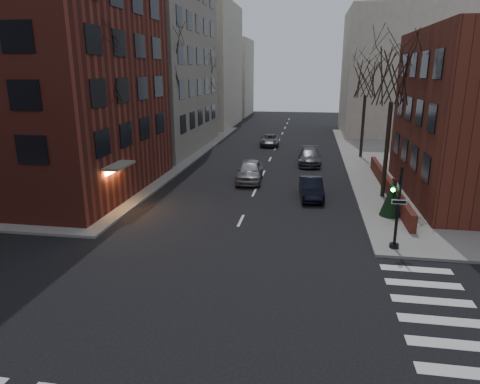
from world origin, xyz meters
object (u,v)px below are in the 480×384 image
object	(u,v)px
tree_left_b	(166,64)
car_lane_silver	(250,171)
traffic_signal	(396,213)
tree_right_b	(366,79)
tree_left_c	(205,73)
evergreen_shrub	(392,198)
tree_left_a	(102,69)
parked_sedan	(311,188)
car_lane_gray	(310,157)
tree_right_a	(394,77)
sandwich_board	(397,200)
streetlamp_near	(160,124)
car_lane_far	(270,140)
streetlamp_far	(214,105)

from	to	relation	value
tree_left_b	car_lane_silver	bearing A→B (deg)	-30.81
traffic_signal	tree_right_b	size ratio (longest dim) A/B	0.44
tree_left_c	evergreen_shrub	xyz separation A→B (m)	(17.43, -26.07, -6.83)
tree_left_a	evergreen_shrub	xyz separation A→B (m)	(17.43, -0.07, -7.27)
tree_right_b	evergreen_shrub	distance (m)	19.17
traffic_signal	tree_left_a	distance (m)	18.66
parked_sedan	evergreen_shrub	size ratio (longest dim) A/B	1.99
traffic_signal	evergreen_shrub	size ratio (longest dim) A/B	1.91
parked_sedan	car_lane_gray	size ratio (longest dim) A/B	0.84
tree_left_b	tree_right_a	distance (m)	19.35
car_lane_gray	sandwich_board	xyz separation A→B (m)	(5.50, -12.46, -0.11)
parked_sedan	evergreen_shrub	distance (m)	5.75
tree_left_c	sandwich_board	xyz separation A→B (m)	(18.11, -24.27, -7.42)
parked_sedan	traffic_signal	bearing A→B (deg)	-69.36
streetlamp_near	car_lane_far	distance (m)	17.93
tree_right_a	tree_right_b	xyz separation A→B (m)	(0.00, 14.00, -0.44)
streetlamp_near	sandwich_board	bearing A→B (deg)	-19.69
parked_sedan	car_lane_gray	distance (m)	10.89
tree_left_b	tree_right_b	bearing A→B (deg)	18.82
traffic_signal	parked_sedan	bearing A→B (deg)	115.35
tree_right_b	car_lane_far	xyz separation A→B (m)	(-9.60, 5.92, -6.96)
tree_left_c	car_lane_gray	distance (m)	18.76
streetlamp_far	evergreen_shrub	bearing A→B (deg)	-59.06
tree_left_c	car_lane_far	size ratio (longest dim) A/B	2.14
tree_left_a	car_lane_far	world-z (taller)	tree_left_a
sandwich_board	streetlamp_far	bearing A→B (deg)	100.83
tree_right_b	sandwich_board	distance (m)	17.71
tree_left_a	tree_left_c	xyz separation A→B (m)	(0.00, 26.00, -0.44)
tree_left_a	car_lane_gray	distance (m)	20.51
car_lane_far	car_lane_gray	bearing A→B (deg)	-68.02
traffic_signal	car_lane_gray	size ratio (longest dim) A/B	0.80
traffic_signal	evergreen_shrub	world-z (taller)	traffic_signal
streetlamp_near	car_lane_silver	size ratio (longest dim) A/B	1.30
evergreen_shrub	tree_right_b	bearing A→B (deg)	89.46
traffic_signal	car_lane_far	distance (m)	30.25
traffic_signal	tree_right_b	bearing A→B (deg)	87.85
car_lane_far	streetlamp_near	bearing A→B (deg)	-118.31
tree_left_b	streetlamp_far	size ratio (longest dim) A/B	1.72
traffic_signal	car_lane_far	size ratio (longest dim) A/B	0.88
streetlamp_far	tree_left_b	bearing A→B (deg)	-92.15
tree_left_a	streetlamp_near	world-z (taller)	tree_left_a
tree_left_a	parked_sedan	world-z (taller)	tree_left_a
tree_left_c	evergreen_shrub	distance (m)	32.10
traffic_signal	car_lane_gray	bearing A→B (deg)	102.13
car_lane_gray	car_lane_far	distance (m)	10.77
car_lane_silver	evergreen_shrub	size ratio (longest dim) A/B	2.30
streetlamp_far	car_lane_gray	size ratio (longest dim) A/B	1.26
tree_left_b	tree_right_b	distance (m)	18.64
tree_left_a	car_lane_silver	world-z (taller)	tree_left_a
tree_right_a	evergreen_shrub	bearing A→B (deg)	-92.39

